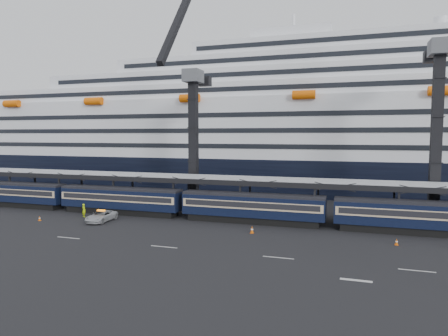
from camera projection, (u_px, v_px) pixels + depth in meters
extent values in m
plane|color=black|center=(304.00, 248.00, 41.13)|extent=(260.00, 260.00, 0.00)
cube|color=beige|center=(68.00, 238.00, 45.25)|extent=(3.00, 0.15, 0.02)
cube|color=beige|center=(164.00, 247.00, 41.59)|extent=(3.00, 0.15, 0.02)
cube|color=beige|center=(278.00, 258.00, 37.94)|extent=(3.00, 0.15, 0.02)
cube|color=beige|center=(417.00, 271.00, 34.28)|extent=(3.00, 0.15, 0.02)
cube|color=beige|center=(356.00, 280.00, 32.01)|extent=(2.50, 0.40, 0.02)
cube|color=black|center=(14.00, 204.00, 65.20)|extent=(17.48, 2.40, 0.90)
cube|color=black|center=(14.00, 193.00, 65.05)|extent=(19.00, 2.80, 2.70)
cube|color=#C7B08D|center=(14.00, 191.00, 65.03)|extent=(18.62, 2.92, 1.05)
cube|color=black|center=(14.00, 191.00, 65.02)|extent=(17.86, 2.98, 0.70)
cube|color=black|center=(13.00, 184.00, 64.93)|extent=(19.00, 2.50, 0.35)
cube|color=black|center=(121.00, 211.00, 59.11)|extent=(17.48, 2.40, 0.90)
cube|color=black|center=(121.00, 199.00, 58.96)|extent=(19.00, 2.80, 2.70)
cube|color=#C7B08D|center=(121.00, 197.00, 58.93)|extent=(18.62, 2.92, 1.05)
cube|color=black|center=(121.00, 196.00, 58.93)|extent=(17.86, 2.98, 0.70)
cube|color=black|center=(120.00, 189.00, 58.83)|extent=(19.00, 2.50, 0.35)
cube|color=black|center=(252.00, 219.00, 53.01)|extent=(17.48, 2.40, 0.90)
cube|color=black|center=(252.00, 206.00, 52.87)|extent=(19.00, 2.80, 2.70)
cube|color=#C7B08D|center=(252.00, 204.00, 52.84)|extent=(18.62, 2.92, 1.05)
cube|color=black|center=(252.00, 203.00, 52.84)|extent=(17.86, 2.98, 0.70)
cube|color=black|center=(252.00, 195.00, 52.74)|extent=(19.00, 2.50, 0.35)
cube|color=black|center=(417.00, 230.00, 46.92)|extent=(17.48, 2.40, 0.90)
cube|color=black|center=(418.00, 215.00, 46.77)|extent=(19.00, 2.80, 2.70)
cube|color=#C7B08D|center=(418.00, 213.00, 46.75)|extent=(18.62, 2.92, 1.05)
cube|color=black|center=(418.00, 212.00, 46.74)|extent=(17.86, 2.98, 0.70)
cube|color=black|center=(418.00, 203.00, 46.65)|extent=(19.00, 2.50, 0.35)
cube|color=#989BA0|center=(317.00, 181.00, 53.96)|extent=(130.00, 6.00, 0.25)
cube|color=black|center=(315.00, 186.00, 51.14)|extent=(130.00, 0.25, 0.70)
cube|color=black|center=(319.00, 181.00, 56.83)|extent=(130.00, 0.25, 0.70)
cube|color=black|center=(10.00, 189.00, 66.76)|extent=(0.25, 0.25, 5.40)
cube|color=black|center=(35.00, 185.00, 72.08)|extent=(0.25, 0.25, 5.40)
cube|color=black|center=(59.00, 191.00, 63.72)|extent=(0.25, 0.25, 5.40)
cube|color=black|center=(82.00, 187.00, 69.03)|extent=(0.25, 0.25, 5.40)
cube|color=black|center=(113.00, 194.00, 60.67)|extent=(0.25, 0.25, 5.40)
cube|color=black|center=(133.00, 189.00, 65.98)|extent=(0.25, 0.25, 5.40)
cube|color=black|center=(173.00, 197.00, 57.62)|extent=(0.25, 0.25, 5.40)
cube|color=black|center=(189.00, 192.00, 62.94)|extent=(0.25, 0.25, 5.40)
cube|color=black|center=(240.00, 200.00, 54.58)|extent=(0.25, 0.25, 5.40)
cube|color=black|center=(250.00, 195.00, 59.89)|extent=(0.25, 0.25, 5.40)
cube|color=black|center=(315.00, 204.00, 51.53)|extent=(0.25, 0.25, 5.40)
cube|color=black|center=(318.00, 198.00, 56.84)|extent=(0.25, 0.25, 5.40)
cube|color=black|center=(398.00, 209.00, 48.48)|extent=(0.25, 0.25, 5.40)
cube|color=black|center=(394.00, 201.00, 53.80)|extent=(0.25, 0.25, 5.40)
cube|color=black|center=(329.00, 173.00, 84.48)|extent=(200.00, 28.00, 7.00)
cube|color=silver|center=(330.00, 129.00, 83.70)|extent=(190.00, 26.88, 12.00)
cube|color=silver|center=(331.00, 92.00, 83.08)|extent=(160.00, 24.64, 3.00)
cube|color=black|center=(328.00, 85.00, 71.34)|extent=(153.60, 0.12, 0.90)
cube|color=silver|center=(332.00, 78.00, 82.83)|extent=(124.00, 21.84, 3.00)
cube|color=black|center=(329.00, 70.00, 72.42)|extent=(119.04, 0.12, 0.90)
cube|color=silver|center=(332.00, 63.00, 82.58)|extent=(90.00, 19.04, 3.00)
cube|color=black|center=(329.00, 54.00, 73.50)|extent=(86.40, 0.12, 0.90)
cube|color=silver|center=(332.00, 48.00, 82.33)|extent=(56.00, 16.24, 3.00)
cube|color=black|center=(330.00, 39.00, 74.58)|extent=(53.76, 0.12, 0.90)
cube|color=silver|center=(293.00, 39.00, 84.56)|extent=(16.00, 12.00, 2.50)
cylinder|color=silver|center=(441.00, 25.00, 75.99)|extent=(2.80, 2.80, 3.00)
cylinder|color=#E95E07|center=(12.00, 104.00, 91.22)|extent=(4.00, 1.60, 1.60)
cylinder|color=#E95E07|center=(94.00, 101.00, 84.52)|extent=(4.00, 1.60, 1.60)
cylinder|color=#E95E07|center=(190.00, 98.00, 77.82)|extent=(4.00, 1.60, 1.60)
cylinder|color=#E95E07|center=(304.00, 95.00, 71.11)|extent=(4.00, 1.60, 1.60)
cylinder|color=#E95E07|center=(442.00, 91.00, 64.41)|extent=(4.00, 1.60, 1.60)
cube|color=#4E5156|center=(194.00, 200.00, 65.16)|extent=(4.50, 4.50, 2.00)
cube|color=black|center=(193.00, 139.00, 64.34)|extent=(1.30, 1.30, 18.00)
cube|color=#4E5156|center=(193.00, 76.00, 63.51)|extent=(2.60, 3.20, 2.00)
cube|color=black|center=(178.00, 22.00, 57.45)|extent=(0.90, 12.26, 14.37)
cube|color=black|center=(199.00, 78.00, 65.90)|extent=(0.90, 5.04, 0.90)
cube|color=black|center=(204.00, 81.00, 68.31)|extent=(2.20, 1.60, 1.60)
cube|color=#4E5156|center=(433.00, 214.00, 53.55)|extent=(4.50, 4.50, 2.00)
cube|color=black|center=(436.00, 132.00, 52.64)|extent=(1.30, 1.30, 20.00)
cube|color=#4E5156|center=(440.00, 47.00, 51.73)|extent=(2.60, 3.20, 2.00)
cube|color=black|center=(436.00, 52.00, 54.39)|extent=(0.90, 5.60, 0.90)
cube|color=black|center=(432.00, 57.00, 57.06)|extent=(2.20, 1.60, 1.60)
imported|color=#ACAFB4|center=(101.00, 216.00, 53.74)|extent=(2.59, 5.28, 1.44)
imported|color=#B6DB0B|center=(84.00, 210.00, 56.64)|extent=(0.82, 0.70, 1.92)
cube|color=#E95E07|center=(40.00, 221.00, 54.29)|extent=(0.34, 0.34, 0.04)
cone|color=#E95E07|center=(40.00, 218.00, 54.26)|extent=(0.29, 0.29, 0.64)
cylinder|color=white|center=(40.00, 218.00, 54.26)|extent=(0.24, 0.24, 0.11)
cube|color=#E95E07|center=(252.00, 233.00, 47.43)|extent=(0.43, 0.43, 0.05)
cone|color=#E95E07|center=(252.00, 229.00, 47.39)|extent=(0.37, 0.37, 0.82)
cylinder|color=white|center=(252.00, 229.00, 47.39)|extent=(0.31, 0.31, 0.14)
cube|color=#E95E07|center=(396.00, 245.00, 42.28)|extent=(0.35, 0.35, 0.04)
cone|color=#E95E07|center=(397.00, 242.00, 42.25)|extent=(0.30, 0.30, 0.67)
cylinder|color=white|center=(397.00, 242.00, 42.25)|extent=(0.25, 0.25, 0.11)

